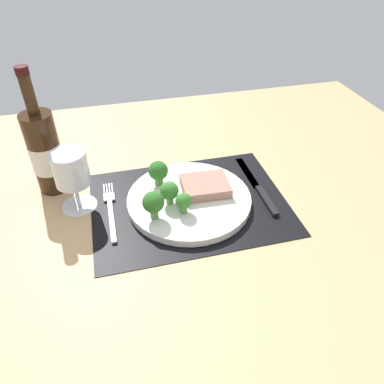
% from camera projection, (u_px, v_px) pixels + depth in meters
% --- Properties ---
extents(ground_plane, '(1.40, 1.10, 0.03)m').
position_uv_depth(ground_plane, '(189.00, 209.00, 0.81)').
color(ground_plane, tan).
extents(placemat, '(0.42, 0.32, 0.00)m').
position_uv_depth(placemat, '(189.00, 203.00, 0.80)').
color(placemat, black).
rests_on(placemat, ground_plane).
extents(plate, '(0.27, 0.27, 0.02)m').
position_uv_depth(plate, '(189.00, 199.00, 0.79)').
color(plate, silver).
rests_on(plate, placemat).
extents(steak, '(0.10, 0.09, 0.02)m').
position_uv_depth(steak, '(205.00, 186.00, 0.80)').
color(steak, tan).
rests_on(steak, plate).
extents(broccoli_front_edge, '(0.04, 0.04, 0.06)m').
position_uv_depth(broccoli_front_edge, '(153.00, 203.00, 0.71)').
color(broccoli_front_edge, '#5B8942').
rests_on(broccoli_front_edge, plate).
extents(broccoli_near_steak, '(0.04, 0.04, 0.06)m').
position_uv_depth(broccoli_near_steak, '(158.00, 171.00, 0.80)').
color(broccoli_near_steak, '#5B8942').
rests_on(broccoli_near_steak, plate).
extents(broccoli_center, '(0.03, 0.03, 0.05)m').
position_uv_depth(broccoli_center, '(184.00, 202.00, 0.73)').
color(broccoli_center, '#6B994C').
rests_on(broccoli_center, plate).
extents(broccoli_near_fork, '(0.04, 0.04, 0.05)m').
position_uv_depth(broccoli_near_fork, '(169.00, 191.00, 0.75)').
color(broccoli_near_fork, '#6B994C').
rests_on(broccoli_near_fork, plate).
extents(fork, '(0.02, 0.19, 0.01)m').
position_uv_depth(fork, '(111.00, 210.00, 0.77)').
color(fork, silver).
rests_on(fork, placemat).
extents(knife, '(0.02, 0.23, 0.01)m').
position_uv_depth(knife, '(259.00, 189.00, 0.83)').
color(knife, black).
rests_on(knife, placemat).
extents(wine_bottle, '(0.07, 0.07, 0.28)m').
position_uv_depth(wine_bottle, '(45.00, 152.00, 0.78)').
color(wine_bottle, '#331E0F').
rests_on(wine_bottle, ground_plane).
extents(wine_glass, '(0.08, 0.08, 0.13)m').
position_uv_depth(wine_glass, '(71.00, 172.00, 0.74)').
color(wine_glass, silver).
rests_on(wine_glass, ground_plane).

